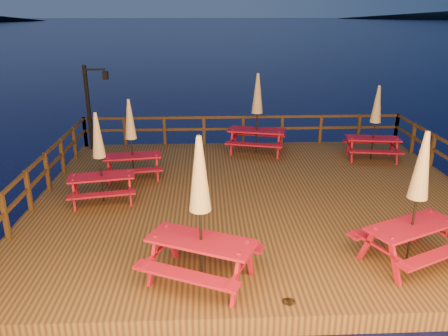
% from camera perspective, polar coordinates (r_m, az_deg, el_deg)
% --- Properties ---
extents(ground, '(500.00, 500.00, 0.00)m').
position_cam_1_polar(ground, '(12.19, 4.40, -5.36)').
color(ground, black).
rests_on(ground, ground).
extents(deck, '(12.00, 10.00, 0.40)m').
position_cam_1_polar(deck, '(12.11, 4.42, -4.51)').
color(deck, '#432B15').
rests_on(deck, ground).
extents(deck_piles, '(11.44, 9.44, 1.40)m').
position_cam_1_polar(deck_piles, '(12.33, 4.36, -6.62)').
color(deck_piles, '#382311').
rests_on(deck_piles, ground).
extents(railing, '(11.80, 9.75, 1.10)m').
position_cam_1_polar(railing, '(13.41, 3.65, 2.41)').
color(railing, '#382311').
rests_on(railing, deck).
extents(lamp_post, '(0.85, 0.18, 3.00)m').
position_cam_1_polar(lamp_post, '(16.26, -16.84, 8.51)').
color(lamp_post, black).
rests_on(lamp_post, deck).
extents(picnic_table_0, '(2.39, 2.23, 2.73)m').
position_cam_1_polar(picnic_table_0, '(9.21, 23.89, -3.49)').
color(picnic_table_0, maroon).
rests_on(picnic_table_0, deck).
extents(picnic_table_1, '(1.90, 1.66, 2.41)m').
position_cam_1_polar(picnic_table_1, '(11.68, -15.96, 1.45)').
color(picnic_table_1, maroon).
rests_on(picnic_table_1, deck).
extents(picnic_table_2, '(1.93, 1.67, 2.50)m').
position_cam_1_polar(picnic_table_2, '(15.37, 19.13, 5.72)').
color(picnic_table_2, maroon).
rests_on(picnic_table_2, deck).
extents(picnic_table_3, '(2.29, 2.04, 2.80)m').
position_cam_1_polar(picnic_table_3, '(15.23, 4.34, 7.25)').
color(picnic_table_3, maroon).
rests_on(picnic_table_3, deck).
extents(picnic_table_4, '(2.47, 2.30, 2.83)m').
position_cam_1_polar(picnic_table_4, '(7.83, -3.12, -5.38)').
color(picnic_table_4, maroon).
rests_on(picnic_table_4, deck).
extents(picnic_table_5, '(1.86, 1.60, 2.41)m').
position_cam_1_polar(picnic_table_5, '(13.14, -12.04, 3.85)').
color(picnic_table_5, maroon).
rests_on(picnic_table_5, deck).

